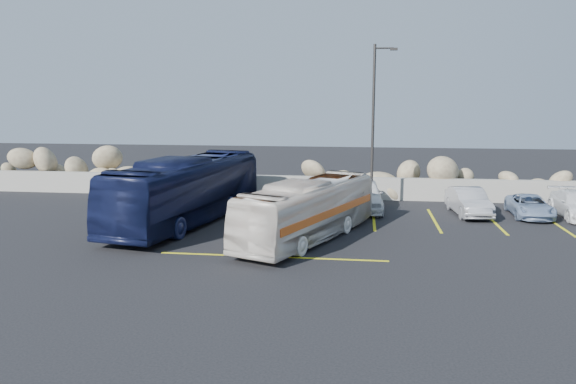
# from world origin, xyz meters

# --- Properties ---
(ground) EXTENTS (90.00, 90.00, 0.00)m
(ground) POSITION_xyz_m (0.00, 0.00, 0.00)
(ground) COLOR black
(ground) RESTS_ON ground
(seawall) EXTENTS (60.00, 0.40, 1.20)m
(seawall) POSITION_xyz_m (0.00, 12.00, 0.60)
(seawall) COLOR gray
(seawall) RESTS_ON ground
(riprap_pile) EXTENTS (54.00, 2.80, 2.60)m
(riprap_pile) POSITION_xyz_m (0.00, 13.20, 1.30)
(riprap_pile) COLOR #8D785C
(riprap_pile) RESTS_ON ground
(parking_lines) EXTENTS (18.16, 9.36, 0.01)m
(parking_lines) POSITION_xyz_m (4.64, 5.57, 0.01)
(parking_lines) COLOR #D0CB18
(parking_lines) RESTS_ON ground
(lamppost) EXTENTS (1.14, 0.18, 8.00)m
(lamppost) POSITION_xyz_m (2.56, 9.50, 4.30)
(lamppost) COLOR #2E2B29
(lamppost) RESTS_ON ground
(vintage_bus) EXTENTS (5.02, 8.54, 2.35)m
(vintage_bus) POSITION_xyz_m (-0.00, 2.82, 1.17)
(vintage_bus) COLOR silver
(vintage_bus) RESTS_ON ground
(tour_coach) EXTENTS (4.38, 10.78, 2.93)m
(tour_coach) POSITION_xyz_m (-5.57, 5.07, 1.46)
(tour_coach) COLOR #101535
(tour_coach) RESTS_ON ground
(car_a) EXTENTS (1.92, 4.50, 1.52)m
(car_a) POSITION_xyz_m (2.14, 8.86, 0.76)
(car_a) COLOR white
(car_a) RESTS_ON ground
(car_b) EXTENTS (1.73, 3.98, 1.27)m
(car_b) POSITION_xyz_m (7.02, 8.45, 0.64)
(car_b) COLOR #ADADB2
(car_b) RESTS_ON ground
(car_d) EXTENTS (1.80, 3.68, 1.01)m
(car_d) POSITION_xyz_m (9.78, 8.40, 0.50)
(car_d) COLOR #8197B8
(car_d) RESTS_ON ground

